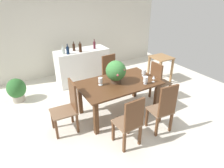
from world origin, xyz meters
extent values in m
plane|color=silver|center=(0.00, 0.00, 0.00)|extent=(7.04, 7.04, 0.00)
cube|color=beige|center=(0.00, 2.60, 1.30)|extent=(6.40, 0.10, 2.60)
cube|color=#4C2D19|center=(0.00, -0.28, 0.74)|extent=(1.73, 1.03, 0.03)
cube|color=#4C2D19|center=(-0.75, -0.69, 0.36)|extent=(0.08, 0.08, 0.73)
cube|color=#4C2D19|center=(0.75, -0.69, 0.36)|extent=(0.08, 0.08, 0.73)
cube|color=#4C2D19|center=(-0.75, 0.12, 0.36)|extent=(0.08, 0.08, 0.73)
cube|color=#4C2D19|center=(0.75, 0.12, 0.36)|extent=(0.08, 0.08, 0.73)
cube|color=brown|center=(-0.22, -1.00, 0.21)|extent=(0.05, 0.05, 0.43)
cube|color=brown|center=(-0.57, -1.02, 0.21)|extent=(0.05, 0.05, 0.43)
cube|color=brown|center=(-0.21, -1.35, 0.21)|extent=(0.05, 0.05, 0.43)
cube|color=brown|center=(-0.55, -1.36, 0.21)|extent=(0.05, 0.05, 0.43)
cube|color=brown|center=(-0.39, -1.18, 0.44)|extent=(0.43, 0.44, 0.03)
cube|color=brown|center=(-0.38, -1.37, 0.73)|extent=(0.39, 0.05, 0.54)
cube|color=brown|center=(1.42, -0.45, 0.21)|extent=(0.04, 0.04, 0.43)
cube|color=brown|center=(1.42, -0.12, 0.21)|extent=(0.04, 0.04, 0.43)
cube|color=brown|center=(1.08, -0.45, 0.21)|extent=(0.04, 0.04, 0.43)
cube|color=brown|center=(1.07, -0.12, 0.21)|extent=(0.04, 0.04, 0.43)
cube|color=brown|center=(1.25, -0.28, 0.44)|extent=(0.42, 0.41, 0.03)
cube|color=brown|center=(1.06, -0.29, 0.72)|extent=(0.05, 0.37, 0.54)
cube|color=brown|center=(-1.44, -0.10, 0.21)|extent=(0.05, 0.05, 0.43)
cube|color=brown|center=(-1.46, -0.45, 0.21)|extent=(0.05, 0.05, 0.43)
cube|color=brown|center=(-1.04, -0.12, 0.21)|extent=(0.05, 0.05, 0.43)
cube|color=brown|center=(-1.05, -0.47, 0.21)|extent=(0.05, 0.05, 0.43)
cube|color=brown|center=(-1.25, -0.28, 0.44)|extent=(0.50, 0.45, 0.03)
cube|color=brown|center=(-1.03, -0.29, 0.74)|extent=(0.06, 0.40, 0.58)
cube|color=brown|center=(0.22, 0.42, 0.21)|extent=(0.05, 0.05, 0.43)
cube|color=brown|center=(0.59, 0.45, 0.21)|extent=(0.05, 0.05, 0.43)
cube|color=brown|center=(0.19, 0.78, 0.21)|extent=(0.05, 0.05, 0.43)
cube|color=brown|center=(0.56, 0.81, 0.21)|extent=(0.05, 0.05, 0.43)
cube|color=brown|center=(0.39, 0.61, 0.44)|extent=(0.48, 0.47, 0.03)
cube|color=brown|center=(0.37, 0.81, 0.73)|extent=(0.41, 0.08, 0.54)
cube|color=brown|center=(0.57, -1.04, 0.21)|extent=(0.05, 0.05, 0.43)
cube|color=brown|center=(0.24, -1.00, 0.21)|extent=(0.05, 0.05, 0.43)
cube|color=brown|center=(0.54, -1.36, 0.21)|extent=(0.05, 0.05, 0.43)
cube|color=brown|center=(0.21, -1.33, 0.21)|extent=(0.05, 0.05, 0.43)
cube|color=brown|center=(0.39, -1.18, 0.44)|extent=(0.45, 0.44, 0.03)
cube|color=brown|center=(0.37, -1.36, 0.75)|extent=(0.38, 0.08, 0.60)
cylinder|color=#4C3828|center=(-0.06, -0.25, 0.81)|extent=(0.21, 0.21, 0.11)
sphere|color=#387538|center=(-0.06, -0.25, 1.03)|extent=(0.43, 0.43, 0.43)
sphere|color=#C64C56|center=(-0.18, -0.17, 1.00)|extent=(0.05, 0.05, 0.05)
sphere|color=#C64C56|center=(0.14, -0.21, 1.08)|extent=(0.05, 0.05, 0.05)
sphere|color=#C64C56|center=(0.03, -0.42, 1.09)|extent=(0.05, 0.05, 0.05)
sphere|color=#C64C56|center=(-0.13, -0.44, 1.02)|extent=(0.05, 0.05, 0.05)
sphere|color=#C64C56|center=(0.12, -0.29, 1.01)|extent=(0.05, 0.05, 0.05)
sphere|color=#C64C56|center=(0.00, -0.38, 1.00)|extent=(0.05, 0.05, 0.05)
cylinder|color=silver|center=(0.45, -0.62, 0.76)|extent=(0.08, 0.08, 0.01)
cylinder|color=silver|center=(0.45, -0.62, 0.79)|extent=(0.03, 0.03, 0.04)
cylinder|color=silver|center=(0.45, -0.62, 0.87)|extent=(0.10, 0.10, 0.12)
cylinder|color=silver|center=(-0.39, -0.20, 0.76)|extent=(0.09, 0.09, 0.01)
cylinder|color=silver|center=(-0.39, -0.20, 0.80)|extent=(0.02, 0.02, 0.05)
cylinder|color=silver|center=(-0.39, -0.20, 0.87)|extent=(0.09, 0.09, 0.11)
cylinder|color=silver|center=(0.67, -0.29, 0.76)|extent=(0.07, 0.07, 0.01)
cylinder|color=silver|center=(0.67, -0.29, 0.79)|extent=(0.03, 0.03, 0.04)
cylinder|color=silver|center=(0.67, -0.29, 0.86)|extent=(0.10, 0.10, 0.11)
cylinder|color=silver|center=(0.66, -0.64, 0.76)|extent=(0.06, 0.06, 0.00)
cylinder|color=silver|center=(0.66, -0.64, 0.80)|extent=(0.01, 0.01, 0.07)
cone|color=silver|center=(0.66, -0.64, 0.87)|extent=(0.06, 0.06, 0.07)
cube|color=silver|center=(-0.05, 1.64, 0.49)|extent=(1.51, 0.60, 0.98)
cylinder|color=black|center=(-0.14, 1.48, 1.10)|extent=(0.08, 0.08, 0.23)
cylinder|color=black|center=(-0.14, 1.48, 1.24)|extent=(0.03, 0.03, 0.05)
cylinder|color=#0F1E38|center=(-0.50, 1.47, 1.08)|extent=(0.08, 0.08, 0.20)
cylinder|color=#0F1E38|center=(-0.50, 1.47, 1.22)|extent=(0.03, 0.03, 0.08)
cylinder|color=#511E28|center=(0.33, 1.57, 1.08)|extent=(0.07, 0.07, 0.20)
cylinder|color=#511E28|center=(0.33, 1.57, 1.22)|extent=(0.03, 0.03, 0.08)
cylinder|color=#B2BFB7|center=(-0.60, 1.54, 1.06)|extent=(0.08, 0.08, 0.16)
cylinder|color=#B2BFB7|center=(-0.60, 1.54, 1.18)|extent=(0.03, 0.03, 0.07)
cylinder|color=black|center=(-0.25, 1.68, 1.08)|extent=(0.07, 0.07, 0.19)
cylinder|color=black|center=(-0.25, 1.68, 1.21)|extent=(0.02, 0.02, 0.07)
cube|color=olive|center=(1.96, 0.50, 0.75)|extent=(0.55, 0.57, 0.02)
cube|color=olive|center=(1.73, 0.25, 0.37)|extent=(0.05, 0.05, 0.74)
cube|color=olive|center=(2.20, 0.25, 0.37)|extent=(0.05, 0.05, 0.74)
cube|color=olive|center=(1.73, 0.74, 0.37)|extent=(0.05, 0.05, 0.74)
cube|color=olive|center=(2.20, 0.74, 0.37)|extent=(0.05, 0.05, 0.74)
cylinder|color=#9E9384|center=(-1.91, 1.40, 0.09)|extent=(0.29, 0.29, 0.18)
ellipsoid|color=#2D662D|center=(-1.91, 1.40, 0.36)|extent=(0.45, 0.45, 0.49)
camera|label=1|loc=(-2.00, -3.42, 2.59)|focal=31.07mm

